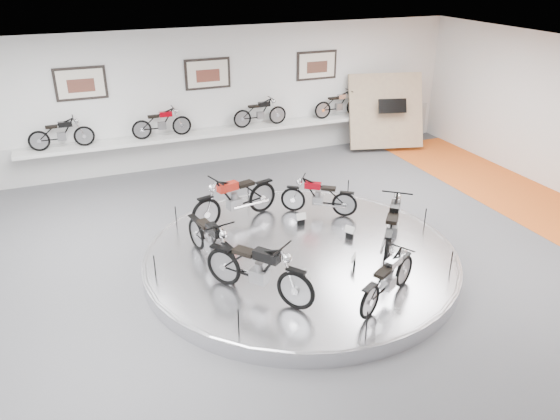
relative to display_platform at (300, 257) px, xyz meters
name	(u,v)px	position (x,y,z in m)	size (l,w,h in m)	color
floor	(306,271)	(0.00, -0.30, -0.15)	(16.00, 16.00, 0.00)	#4F4F51
ceiling	(311,72)	(0.00, -0.30, 3.85)	(16.00, 16.00, 0.00)	white
wall_back	(209,97)	(0.00, 6.70, 1.85)	(16.00, 16.00, 0.00)	silver
orange_carpet_strip	(557,216)	(6.80, -0.30, -0.14)	(2.40, 12.60, 0.01)	#D95B18
dado_band	(212,145)	(0.00, 6.68, 0.40)	(15.68, 0.04, 1.10)	#BCBCBA
display_platform	(300,257)	(0.00, 0.00, 0.00)	(6.40, 6.40, 0.30)	silver
platform_rim	(301,252)	(0.00, 0.00, 0.12)	(6.40, 6.40, 0.10)	#B2B2BA
shelf	(213,133)	(0.00, 6.40, 0.85)	(11.00, 0.55, 0.10)	silver
poster_left	(81,84)	(-3.50, 6.66, 2.55)	(1.35, 0.06, 0.88)	silver
poster_center	(208,74)	(0.00, 6.66, 2.55)	(1.35, 0.06, 0.88)	silver
poster_right	(317,65)	(3.50, 6.66, 2.55)	(1.35, 0.06, 0.88)	silver
display_panel	(386,111)	(5.60, 5.80, 1.10)	(2.40, 0.12, 2.40)	tan
shelf_bike_a	(61,135)	(-4.20, 6.40, 1.27)	(1.22, 0.42, 0.73)	black
shelf_bike_b	(162,125)	(-1.50, 6.40, 1.27)	(1.22, 0.42, 0.73)	#84000A
shelf_bike_c	(260,114)	(1.50, 6.40, 1.27)	(1.22, 0.42, 0.73)	black
shelf_bike_d	(339,106)	(4.20, 6.40, 1.27)	(1.22, 0.42, 0.73)	#A1A2A5
bike_a	(319,196)	(1.12, 1.48, 0.60)	(1.53, 0.54, 0.90)	#84000A
bike_b	(235,198)	(-0.79, 1.88, 0.71)	(1.90, 0.67, 1.12)	#AF2013
bike_c	(211,240)	(-1.80, 0.23, 0.66)	(1.73, 0.61, 1.02)	black
bike_d	(258,269)	(-1.35, -1.19, 0.71)	(1.89, 0.67, 1.11)	black
bike_e	(388,278)	(0.68, -2.18, 0.61)	(1.56, 0.55, 0.92)	#A1A2A5
bike_f	(393,225)	(1.78, -0.59, 0.69)	(1.85, 0.65, 1.09)	black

